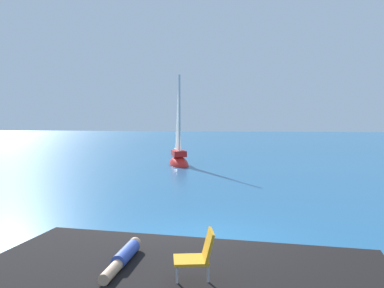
{
  "coord_description": "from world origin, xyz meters",
  "views": [
    {
      "loc": [
        1.18,
        -9.91,
        3.05
      ],
      "look_at": [
        -2.04,
        12.23,
        1.6
      ],
      "focal_mm": 38.09,
      "sensor_mm": 36.0,
      "label": 1
    }
  ],
  "objects": [
    {
      "name": "sailboat_near",
      "position": [
        -3.41,
        15.71,
        0.34
      ],
      "size": [
        2.19,
        3.5,
        6.31
      ],
      "rotation": [
        0.0,
        0.0,
        5.06
      ],
      "color": "red",
      "rests_on": "ground"
    },
    {
      "name": "boulder_seaward",
      "position": [
        2.97,
        -1.92,
        0.0
      ],
      "size": [
        0.89,
        0.76,
        0.54
      ],
      "primitive_type": "cube",
      "rotation": [
        -0.09,
        -0.04,
        0.1
      ],
      "color": "black",
      "rests_on": "ground"
    },
    {
      "name": "ground_plane",
      "position": [
        0.0,
        0.0,
        0.0
      ],
      "size": [
        160.0,
        160.0,
        0.0
      ],
      "primitive_type": "plane",
      "color": "#236093"
    },
    {
      "name": "person_sunbather",
      "position": [
        -0.96,
        -3.31,
        0.67
      ],
      "size": [
        0.24,
        1.76,
        0.25
      ],
      "rotation": [
        0.0,
        0.0,
        4.71
      ],
      "color": "#334CB2",
      "rests_on": "shore_ledge"
    },
    {
      "name": "boulder_inland",
      "position": [
        -0.59,
        -1.64,
        0.0
      ],
      "size": [
        0.71,
        0.88,
        0.59
      ],
      "primitive_type": "cube",
      "rotation": [
        -0.07,
        -0.2,
        1.72
      ],
      "color": "black",
      "rests_on": "ground"
    },
    {
      "name": "beach_chair",
      "position": [
        0.41,
        -3.94,
        1.0
      ],
      "size": [
        0.68,
        0.6,
        0.8
      ],
      "rotation": [
        0.0,
        0.0,
        3.36
      ],
      "color": "orange",
      "rests_on": "shore_ledge"
    }
  ]
}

